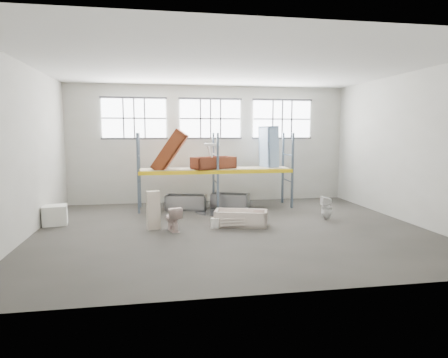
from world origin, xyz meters
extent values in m
cube|color=#44413B|center=(0.00, 0.00, -0.05)|extent=(12.00, 10.00, 0.10)
cube|color=silver|center=(0.00, 0.00, 5.05)|extent=(12.00, 10.00, 0.10)
cube|color=#A5A498|center=(0.00, 5.05, 2.50)|extent=(12.00, 0.10, 5.00)
cube|color=beige|center=(0.00, -5.05, 2.50)|extent=(12.00, 0.10, 5.00)
cube|color=#B7B7A9|center=(-6.05, 0.00, 2.50)|extent=(0.10, 10.00, 5.00)
cube|color=#B0AFA2|center=(6.05, 0.00, 2.50)|extent=(0.10, 10.00, 5.00)
cube|color=white|center=(-3.20, 4.94, 3.60)|extent=(2.60, 0.04, 1.60)
cube|color=white|center=(0.00, 4.94, 3.60)|extent=(2.60, 0.04, 1.60)
cube|color=white|center=(3.20, 4.94, 3.60)|extent=(2.60, 0.04, 1.60)
cube|color=slate|center=(-3.00, 2.90, 1.50)|extent=(0.08, 0.08, 3.00)
cube|color=slate|center=(-3.00, 4.10, 1.50)|extent=(0.08, 0.08, 3.00)
cube|color=slate|center=(0.00, 2.90, 1.50)|extent=(0.08, 0.08, 3.00)
cube|color=slate|center=(0.00, 4.10, 1.50)|extent=(0.08, 0.08, 3.00)
cube|color=slate|center=(3.00, 2.90, 1.50)|extent=(0.08, 0.08, 3.00)
cube|color=slate|center=(3.00, 4.10, 1.50)|extent=(0.08, 0.08, 3.00)
cube|color=yellow|center=(0.00, 2.90, 1.50)|extent=(6.00, 0.10, 0.14)
cube|color=yellow|center=(0.00, 4.10, 1.50)|extent=(6.00, 0.10, 0.14)
cube|color=gray|center=(0.00, 3.50, 1.58)|extent=(5.90, 1.10, 0.03)
cylinder|color=black|center=(0.00, 2.70, 0.00)|extent=(1.80, 1.80, 0.00)
cube|color=beige|center=(1.06, 0.49, 0.28)|extent=(0.48, 0.29, 0.42)
imported|color=#F5E6C9|center=(0.21, 0.58, 0.16)|extent=(0.50, 0.50, 0.15)
imported|color=silver|center=(-1.85, 0.08, 0.38)|extent=(0.61, 0.84, 0.76)
cube|color=beige|center=(-2.43, 0.37, 0.60)|extent=(0.43, 0.33, 1.21)
imported|color=white|center=(3.51, 0.77, 0.40)|extent=(0.40, 0.39, 0.81)
imported|color=white|center=(-0.19, 3.16, 2.09)|extent=(0.76, 0.68, 0.55)
cylinder|color=white|center=(-0.52, 0.19, 0.16)|extent=(0.35, 0.35, 0.32)
cube|color=white|center=(-5.63, 1.50, 0.32)|extent=(0.84, 0.75, 0.64)
cube|color=white|center=(-5.80, 2.03, 0.26)|extent=(0.83, 0.83, 0.53)
camera|label=1|loc=(-2.26, -11.70, 3.02)|focal=31.03mm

